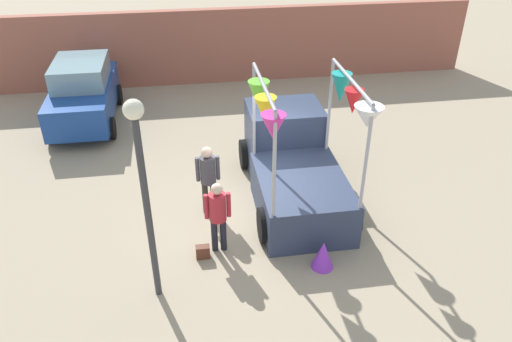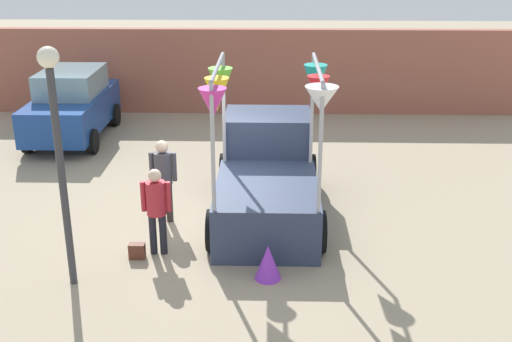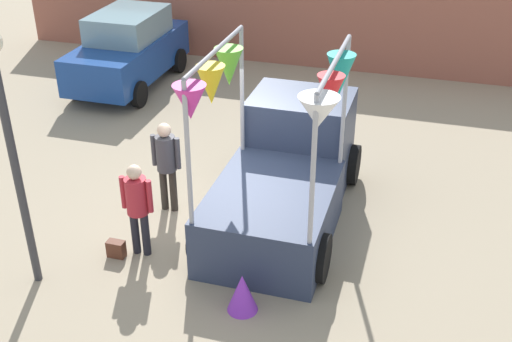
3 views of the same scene
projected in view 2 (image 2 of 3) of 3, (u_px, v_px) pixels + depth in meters
The scene contains 9 objects.
ground_plane at pixel (222, 224), 12.58m from camera, with size 60.00×60.00×0.00m, color gray.
vendor_truck at pixel (267, 171), 12.85m from camera, with size 2.40×4.12×3.23m.
parked_car at pixel (72, 105), 17.45m from camera, with size 1.88×4.00×1.88m.
person_customer at pixel (156, 204), 11.12m from camera, with size 0.53×0.34×1.60m.
person_vendor at pixel (163, 173), 12.35m from camera, with size 0.53×0.34×1.68m.
handbag at pixel (137, 251), 11.23m from camera, with size 0.28×0.16×0.28m, color #592D1E.
street_lamp at pixel (57, 136), 9.60m from camera, with size 0.32×0.32×3.86m.
brick_boundary_wall at pixel (242, 71), 19.83m from camera, with size 18.00×0.36×2.60m, color #9E5947.
folded_kite_bundle_violet at pixel (268, 262), 10.52m from camera, with size 0.44×0.44×0.60m, color purple.
Camera 2 is at (0.96, -11.37, 5.43)m, focal length 45.00 mm.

